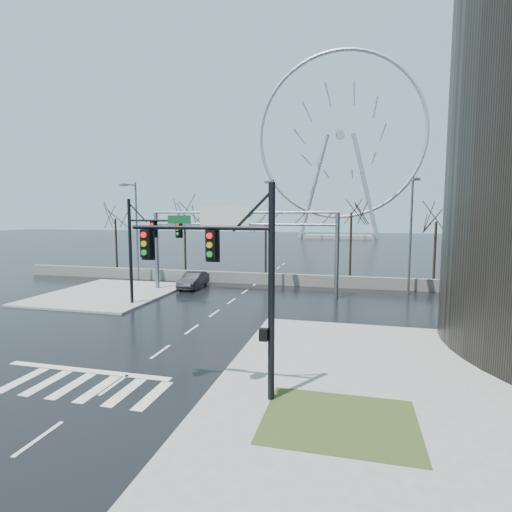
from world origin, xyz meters
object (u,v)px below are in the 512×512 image
(signal_mast_near, at_px, (234,270))
(signal_mast_far, at_px, (143,242))
(car, at_px, (193,280))
(ferris_wheel, at_px, (340,142))
(sign_gantry, at_px, (237,234))

(signal_mast_near, distance_m, signal_mast_far, 17.03)
(car, bearing_deg, signal_mast_far, -96.67)
(ferris_wheel, relative_size, car, 11.18)
(signal_mast_far, distance_m, car, 8.64)
(sign_gantry, xyz_separation_m, ferris_wheel, (5.38, 80.04, 20.95))
(signal_mast_near, height_order, car, signal_mast_near)
(ferris_wheel, height_order, car, ferris_wheel)
(signal_mast_far, height_order, ferris_wheel, ferris_wheel)
(signal_mast_near, relative_size, ferris_wheel, 0.16)
(signal_mast_near, bearing_deg, signal_mast_far, 130.26)
(ferris_wheel, distance_m, car, 83.08)
(sign_gantry, distance_m, car, 6.69)
(signal_mast_near, xyz_separation_m, ferris_wheel, (-0.14, 99.04, 21.26))
(signal_mast_near, xyz_separation_m, sign_gantry, (-5.52, 19.00, 0.31))
(sign_gantry, height_order, ferris_wheel, ferris_wheel)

